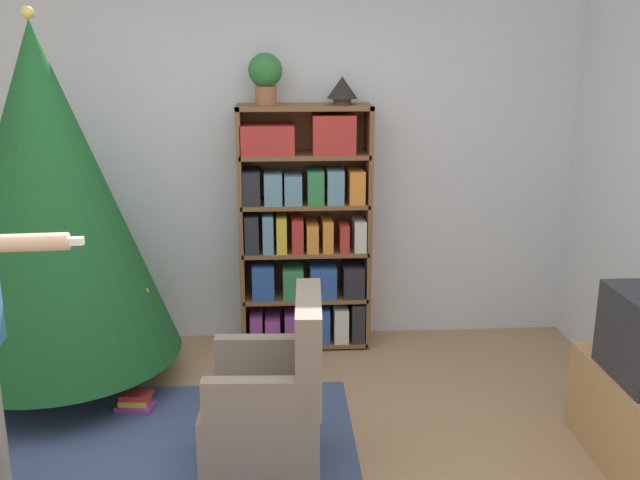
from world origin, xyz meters
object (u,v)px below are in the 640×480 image
object	(u,v)px
bookshelf	(305,231)
potted_plant	(265,75)
armchair	(271,412)
christmas_tree	(47,196)
table_lamp	(342,89)

from	to	relation	value
bookshelf	potted_plant	world-z (taller)	potted_plant
armchair	christmas_tree	bearing A→B (deg)	-125.47
bookshelf	table_lamp	xyz separation A→B (m)	(0.25, 0.01, 0.95)
bookshelf	armchair	size ratio (longest dim) A/B	1.82
christmas_tree	armchair	bearing A→B (deg)	-38.06
potted_plant	table_lamp	world-z (taller)	potted_plant
christmas_tree	table_lamp	size ratio (longest dim) A/B	11.31
table_lamp	armchair	bearing A→B (deg)	-107.20
christmas_tree	potted_plant	xyz separation A→B (m)	(1.28, 0.55, 0.66)
bookshelf	christmas_tree	world-z (taller)	christmas_tree
potted_plant	table_lamp	distance (m)	0.50
christmas_tree	potted_plant	distance (m)	1.54
christmas_tree	armchair	size ratio (longest dim) A/B	2.46
bookshelf	table_lamp	distance (m)	0.98
bookshelf	armchair	world-z (taller)	bookshelf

